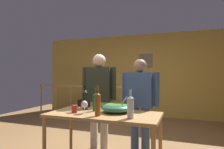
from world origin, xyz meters
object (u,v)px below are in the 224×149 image
at_px(serving_table, 104,119).
at_px(wine_bottle_dark, 85,99).
at_px(framed_picture, 146,61).
at_px(wine_bottle_clear, 130,106).
at_px(wine_glass, 84,105).
at_px(mug_red, 75,109).
at_px(wine_bottle_green, 95,101).
at_px(flat_screen_tv, 92,92).
at_px(salad_bowl, 116,107).
at_px(person_standing_left, 99,93).
at_px(tv_console, 93,107).
at_px(person_standing_right, 140,98).
at_px(wine_bottle_amber, 98,103).
at_px(stair_railing, 93,97).

distance_m(serving_table, wine_bottle_dark, 0.46).
distance_m(framed_picture, wine_bottle_clear, 3.87).
relative_size(wine_glass, wine_bottle_clear, 0.51).
xyz_separation_m(wine_bottle_dark, mug_red, (-0.02, -0.26, -0.10)).
bearing_deg(serving_table, wine_bottle_green, 147.97).
bearing_deg(flat_screen_tv, wine_bottle_clear, -57.70).
xyz_separation_m(salad_bowl, person_standing_left, (-0.49, 0.54, 0.14)).
distance_m(framed_picture, serving_table, 3.71).
distance_m(tv_console, wine_bottle_clear, 4.13).
xyz_separation_m(flat_screen_tv, person_standing_left, (1.39, -2.60, 0.26)).
distance_m(framed_picture, salad_bowl, 3.57).
xyz_separation_m(wine_bottle_green, person_standing_left, (-0.18, 0.54, 0.07)).
bearing_deg(person_standing_right, tv_console, -42.87).
bearing_deg(serving_table, flat_screen_tv, 118.29).
height_order(salad_bowl, wine_bottle_clear, wine_bottle_clear).
bearing_deg(salad_bowl, framed_picture, 93.87).
height_order(tv_console, mug_red, mug_red).
xyz_separation_m(wine_bottle_amber, wine_bottle_clear, (0.42, 0.00, -0.01)).
bearing_deg(mug_red, salad_bowl, 22.32).
height_order(wine_bottle_amber, wine_bottle_dark, wine_bottle_amber).
bearing_deg(wine_bottle_dark, person_standing_right, 34.45).
xyz_separation_m(tv_console, serving_table, (1.75, -3.28, 0.45)).
height_order(wine_bottle_clear, person_standing_right, person_standing_right).
xyz_separation_m(tv_console, person_standing_right, (2.10, -2.63, 0.67)).
distance_m(flat_screen_tv, salad_bowl, 3.66).
bearing_deg(tv_console, wine_glass, -65.89).
xyz_separation_m(framed_picture, wine_bottle_amber, (0.09, -3.75, -0.79)).
relative_size(flat_screen_tv, mug_red, 5.00).
relative_size(tv_console, flat_screen_tv, 1.59).
xyz_separation_m(flat_screen_tv, serving_table, (1.75, -3.25, -0.03)).
height_order(salad_bowl, person_standing_right, person_standing_right).
height_order(salad_bowl, person_standing_left, person_standing_left).
bearing_deg(stair_railing, serving_table, -61.53).
bearing_deg(serving_table, wine_bottle_clear, -23.03).
distance_m(wine_glass, person_standing_left, 0.78).
bearing_deg(wine_bottle_clear, wine_bottle_green, 154.12).
height_order(wine_bottle_green, person_standing_left, person_standing_left).
height_order(tv_console, person_standing_left, person_standing_left).
xyz_separation_m(flat_screen_tv, wine_bottle_green, (1.57, -3.13, 0.18)).
bearing_deg(wine_bottle_dark, salad_bowl, -5.19).
distance_m(serving_table, person_standing_right, 0.77).
distance_m(wine_bottle_amber, mug_red, 0.40).
distance_m(wine_bottle_clear, person_standing_right, 0.83).
bearing_deg(wine_bottle_amber, wine_bottle_clear, 0.48).
bearing_deg(wine_bottle_amber, wine_bottle_dark, 136.77).
distance_m(salad_bowl, wine_bottle_green, 0.32).
bearing_deg(mug_red, wine_bottle_dark, 85.94).
bearing_deg(person_standing_left, stair_railing, -70.06).
distance_m(wine_bottle_amber, wine_bottle_green, 0.34).
xyz_separation_m(framed_picture, person_standing_left, (-0.26, -2.92, -0.74)).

